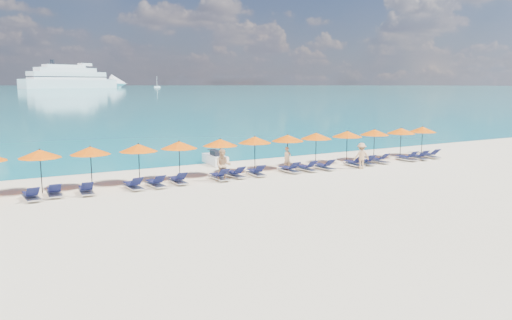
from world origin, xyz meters
TOP-DOWN VIEW (x-y plane):
  - ground at (0.00, 0.00)m, footprint 1400.00×1400.00m
  - cruise_ship at (81.49, 519.83)m, footprint 117.60×62.89m
  - sailboat_near at (125.37, 536.07)m, footprint 5.28×1.76m
  - sailboat_far at (167.51, 531.06)m, footprint 6.66×2.22m
  - jetski at (0.45, 9.50)m, footprint 1.15×2.68m
  - beachgoer_a at (3.47, 5.11)m, footprint 0.57×0.40m
  - beachgoer_b at (-1.70, 3.76)m, footprint 1.03×0.87m
  - beachgoer_c at (7.91, 3.17)m, footprint 1.18×0.75m
  - umbrella_2 at (-11.00, 5.45)m, footprint 2.10×2.10m
  - umbrella_3 at (-8.56, 5.44)m, footprint 2.10×2.10m
  - umbrella_4 at (-6.04, 5.34)m, footprint 2.10×2.10m
  - umbrella_5 at (-3.66, 5.44)m, footprint 2.10×2.10m
  - umbrella_6 at (-1.11, 5.36)m, footprint 2.10×2.10m
  - umbrella_7 at (1.35, 5.55)m, footprint 2.10×2.10m
  - umbrella_8 at (3.68, 5.42)m, footprint 2.10×2.10m
  - umbrella_9 at (6.04, 5.58)m, footprint 2.10×2.10m
  - umbrella_10 at (8.65, 5.53)m, footprint 2.10×2.10m
  - umbrella_11 at (11.16, 5.55)m, footprint 2.10×2.10m
  - umbrella_12 at (13.62, 5.40)m, footprint 2.10×2.10m
  - umbrella_13 at (15.86, 5.42)m, footprint 2.10×2.10m
  - lounger_3 at (-11.64, 4.04)m, footprint 0.76×1.74m
  - lounger_4 at (-10.57, 4.36)m, footprint 0.68×1.72m
  - lounger_5 at (-9.11, 4.10)m, footprint 0.73×1.74m
  - lounger_6 at (-6.73, 4.09)m, footprint 0.74×1.74m
  - lounger_7 at (-5.54, 4.05)m, footprint 0.74×1.74m
  - lounger_8 at (-4.20, 4.29)m, footprint 0.62×1.70m
  - lounger_9 at (-1.76, 4.15)m, footprint 0.63×1.70m
  - lounger_10 at (-0.64, 4.39)m, footprint 0.76×1.75m
  - lounger_11 at (0.74, 4.30)m, footprint 0.74×1.74m
  - lounger_12 at (3.09, 4.24)m, footprint 0.72×1.73m
  - lounger_13 at (4.29, 4.13)m, footprint 0.75×1.74m
  - lounger_14 at (5.59, 4.02)m, footprint 0.70×1.73m
  - lounger_15 at (8.10, 4.07)m, footprint 0.75×1.74m
  - lounger_16 at (9.22, 4.22)m, footprint 0.72×1.73m
  - lounger_17 at (10.47, 4.32)m, footprint 0.77×1.75m
  - lounger_18 at (12.96, 4.09)m, footprint 0.73×1.74m
  - lounger_19 at (14.11, 4.07)m, footprint 0.78×1.75m
  - lounger_20 at (15.46, 4.23)m, footprint 0.78×1.75m

SIDE VIEW (x-z plane):
  - ground at x=0.00m, z-range 0.00..0.00m
  - lounger_3 at x=-11.64m, z-range -0.09..0.56m
  - lounger_4 at x=-10.57m, z-range -0.09..0.56m
  - lounger_5 at x=-9.11m, z-range -0.09..0.56m
  - lounger_6 at x=-6.73m, z-range -0.09..0.56m
  - lounger_7 at x=-5.54m, z-range -0.09..0.56m
  - lounger_8 at x=-4.20m, z-range -0.09..0.56m
  - lounger_9 at x=-1.76m, z-range -0.09..0.56m
  - lounger_10 at x=-0.64m, z-range -0.09..0.56m
  - lounger_11 at x=0.74m, z-range -0.09..0.56m
  - lounger_12 at x=3.09m, z-range -0.09..0.56m
  - lounger_13 at x=4.29m, z-range -0.09..0.56m
  - lounger_14 at x=5.59m, z-range -0.09..0.56m
  - lounger_15 at x=8.10m, z-range -0.09..0.56m
  - lounger_16 at x=9.22m, z-range -0.09..0.56m
  - lounger_17 at x=10.47m, z-range -0.09..0.56m
  - lounger_18 at x=12.96m, z-range -0.09..0.56m
  - lounger_19 at x=14.11m, z-range -0.09..0.56m
  - lounger_20 at x=15.46m, z-range -0.09..0.56m
  - jetski at x=0.45m, z-range -0.08..0.85m
  - beachgoer_a at x=3.47m, z-range 0.00..1.48m
  - beachgoer_c at x=7.91m, z-range 0.00..1.69m
  - beachgoer_b at x=-1.70m, z-range 0.00..1.84m
  - sailboat_near at x=125.37m, z-range -3.84..5.83m
  - sailboat_far at x=167.51m, z-range -4.85..7.36m
  - umbrella_2 at x=-11.00m, z-range 0.88..3.16m
  - umbrella_3 at x=-8.56m, z-range 0.88..3.16m
  - umbrella_4 at x=-6.04m, z-range 0.88..3.16m
  - umbrella_5 at x=-3.66m, z-range 0.88..3.16m
  - umbrella_6 at x=-1.11m, z-range 0.88..3.16m
  - umbrella_7 at x=1.35m, z-range 0.88..3.16m
  - umbrella_8 at x=3.68m, z-range 0.88..3.16m
  - umbrella_9 at x=6.04m, z-range 0.88..3.16m
  - umbrella_10 at x=8.65m, z-range 0.88..3.16m
  - umbrella_11 at x=11.16m, z-range 0.88..3.16m
  - umbrella_12 at x=13.62m, z-range 0.88..3.16m
  - umbrella_13 at x=15.86m, z-range 0.88..3.16m
  - cruise_ship at x=81.49m, z-range -7.97..25.26m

